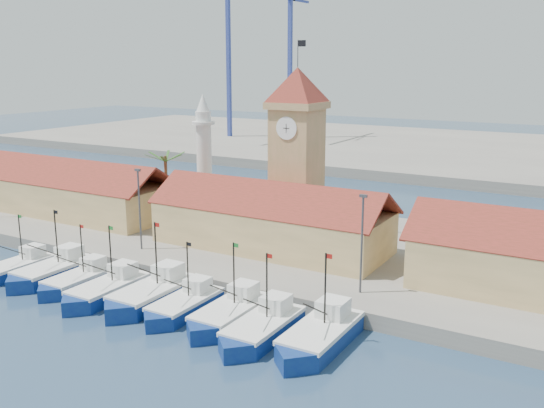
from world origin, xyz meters
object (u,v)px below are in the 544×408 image
Objects in this scene: boat_0 at (17,268)px; boat_4 at (151,296)px; clock_tower at (297,148)px; minaret at (204,155)px.

boat_4 is at bearing 3.38° from boat_0.
boat_4 is 0.47× the size of clock_tower.
clock_tower is (20.42, 23.85, 11.27)m from boat_0.
clock_tower reaches higher than minaret.
clock_tower is 15.30m from minaret.
minaret is at bearing 78.16° from boat_0.
boat_4 is 0.65× the size of minaret.
clock_tower reaches higher than boat_4.
boat_0 is 33.36m from clock_tower.
boat_0 is 17.50m from boat_4.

